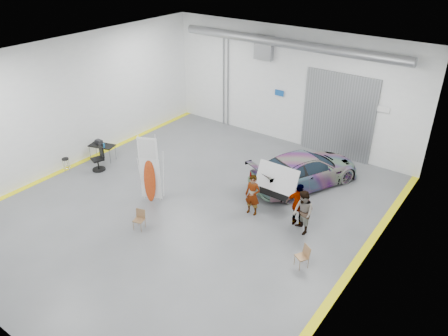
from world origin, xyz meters
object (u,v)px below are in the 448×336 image
Objects in this scene: shop_stool at (66,165)px; sedan_car at (305,169)px; folding_chair_far at (302,260)px; work_table at (101,145)px; person_c at (299,205)px; person_a at (253,195)px; surfboard_display at (147,174)px; office_chair at (99,160)px; folding_chair_near at (140,223)px; person_b at (303,212)px.

sedan_car is at bearing 29.83° from shop_stool.
sedan_car is at bearing 147.15° from folding_chair_far.
work_table is (-9.21, -3.67, 0.02)m from sedan_car.
shop_stool is 1.92m from work_table.
person_c is 2.48m from folding_chair_far.
person_c is at bearing 5.36° from person_a.
person_c reaches higher than shop_stool.
surfboard_display reaches higher than office_chair.
shop_stool is (-4.91, -0.52, -0.90)m from surfboard_display.
shop_stool is at bearing 152.20° from folding_chair_near.
sedan_car is at bearing 73.19° from person_a.
person_b reaches higher than sedan_car.
work_table is 1.17× the size of office_chair.
person_b is at bearing 128.49° from person_c.
shop_stool is (-10.80, -2.58, -0.57)m from person_c.
person_b is (1.54, -3.23, 0.12)m from sedan_car.
surfboard_display is at bearing 11.31° from office_chair.
person_a is at bearing 102.44° from sedan_car.
folding_chair_near is 6.20m from shop_stool.
person_c is 2.70× the size of shop_stool.
person_b is 0.98× the size of person_c.
person_a is at bearing 27.51° from office_chair.
surfboard_display is at bearing 107.69° from folding_chair_near.
work_table is (-10.75, -0.44, -0.10)m from person_b.
folding_chair_near is at bearing 31.35° from person_c.
person_a reaches higher than office_chair.
person_b is 1.50× the size of office_chair.
folding_chair_far is at bearing 2.54° from shop_stool.
person_a is at bearing 33.01° from folding_chair_near.
folding_chair_near reaches higher than shop_stool.
work_table is at bearing -3.13° from person_c.
person_c is 2.27× the size of folding_chair_near.
folding_chair_near is 1.19× the size of shop_stool.
office_chair is at bearing -46.78° from work_table.
person_b is 6.47m from surfboard_display.
surfboard_display is (-6.22, -1.74, 0.36)m from person_b.
person_b reaches higher than office_chair.
shop_stool is at bearing -131.56° from person_b.
shop_stool is (-6.09, 1.19, 0.08)m from folding_chair_near.
work_table is at bearing 78.21° from shop_stool.
person_c is at bearing -4.76° from surfboard_display.
folding_chair_near is 0.98× the size of folding_chair_far.
person_c is at bearing 21.91° from folding_chair_near.
sedan_car is 9.91m from work_table.
work_table is at bearing -155.36° from folding_chair_far.
surfboard_display is at bearing -127.40° from person_b.
person_a is 0.98× the size of person_b.
folding_chair_far is at bearing 113.58° from person_c.
person_c reaches higher than person_b.
office_chair is (-10.90, 0.49, 0.26)m from folding_chair_far.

